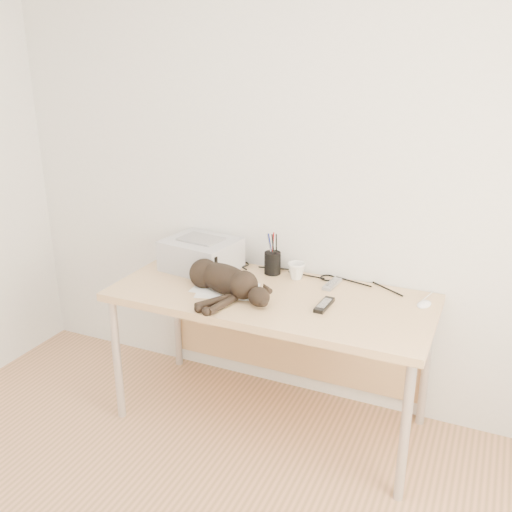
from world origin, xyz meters
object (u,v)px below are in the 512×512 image
at_px(cat, 222,280).
at_px(mouse, 424,302).
at_px(mug, 296,271).
at_px(pen_cup, 272,263).
at_px(desk, 277,311).
at_px(printer, 201,254).

distance_m(cat, mouse, 0.99).
distance_m(cat, mug, 0.43).
distance_m(mug, pen_cup, 0.15).
xyz_separation_m(desk, cat, (-0.23, -0.17, 0.20)).
relative_size(desk, mug, 16.91).
bearing_deg(pen_cup, mouse, -5.88).
height_order(mug, pen_cup, pen_cup).
height_order(desk, mouse, mouse).
bearing_deg(desk, pen_cup, 119.52).
xyz_separation_m(desk, pen_cup, (-0.10, 0.17, 0.20)).
relative_size(printer, pen_cup, 1.81).
height_order(cat, pen_cup, pen_cup).
xyz_separation_m(cat, pen_cup, (0.13, 0.34, -0.00)).
relative_size(desk, printer, 3.86).
distance_m(printer, pen_cup, 0.40).
bearing_deg(mouse, desk, -153.40).
relative_size(pen_cup, mouse, 2.35).
height_order(pen_cup, mouse, pen_cup).
xyz_separation_m(mug, pen_cup, (-0.14, 0.02, 0.02)).
bearing_deg(cat, desk, 54.12).
xyz_separation_m(printer, mug, (0.53, 0.08, -0.04)).
bearing_deg(mouse, cat, -145.44).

